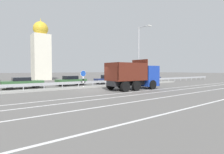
{
  "coord_description": "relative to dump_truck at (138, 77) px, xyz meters",
  "views": [
    {
      "loc": [
        -9.79,
        -16.14,
        2.14
      ],
      "look_at": [
        2.8,
        0.48,
        1.36
      ],
      "focal_mm": 28.0,
      "sensor_mm": 36.0,
      "label": 1
    }
  ],
  "objects": [
    {
      "name": "ground_plane",
      "position": [
        -4.82,
        1.89,
        -1.33
      ],
      "size": [
        320.0,
        320.0,
        0.0
      ],
      "primitive_type": "plane",
      "color": "#605E5B"
    },
    {
      "name": "lane_strip_0",
      "position": [
        -0.89,
        -1.78,
        -1.33
      ],
      "size": [
        67.16,
        0.16,
        0.01
      ],
      "primitive_type": "cube",
      "color": "silver",
      "rests_on": "ground_plane"
    },
    {
      "name": "lane_strip_1",
      "position": [
        -0.89,
        -3.41,
        -1.33
      ],
      "size": [
        67.16,
        0.16,
        0.01
      ],
      "primitive_type": "cube",
      "color": "silver",
      "rests_on": "ground_plane"
    },
    {
      "name": "lane_strip_2",
      "position": [
        -0.89,
        -5.75,
        -1.33
      ],
      "size": [
        67.16,
        0.16,
        0.01
      ],
      "primitive_type": "cube",
      "color": "silver",
      "rests_on": "ground_plane"
    },
    {
      "name": "lane_strip_3",
      "position": [
        -0.89,
        -9.05,
        -1.33
      ],
      "size": [
        67.16,
        0.16,
        0.01
      ],
      "primitive_type": "cube",
      "color": "silver",
      "rests_on": "ground_plane"
    },
    {
      "name": "median_island",
      "position": [
        -4.82,
        4.71,
        -1.24
      ],
      "size": [
        36.94,
        1.1,
        0.18
      ],
      "primitive_type": "cube",
      "color": "gray",
      "rests_on": "ground_plane"
    },
    {
      "name": "median_guardrail",
      "position": [
        -4.82,
        5.6,
        -0.76
      ],
      "size": [
        67.16,
        0.09,
        0.78
      ],
      "color": "#9EA0A5",
      "rests_on": "ground_plane"
    },
    {
      "name": "dump_truck",
      "position": [
        0.0,
        0.0,
        0.0
      ],
      "size": [
        6.36,
        2.92,
        3.4
      ],
      "rotation": [
        0.0,
        0.0,
        -1.59
      ],
      "color": "#19389E",
      "rests_on": "ground_plane"
    },
    {
      "name": "median_road_sign",
      "position": [
        -4.63,
        4.71,
        -0.19
      ],
      "size": [
        0.75,
        0.16,
        2.15
      ],
      "color": "white",
      "rests_on": "ground_plane"
    },
    {
      "name": "street_lamp_1",
      "position": [
        4.97,
        4.59,
        3.57
      ],
      "size": [
        0.7,
        2.29,
        8.82
      ],
      "color": "#ADADB2",
      "rests_on": "ground_plane"
    },
    {
      "name": "parked_car_4",
      "position": [
        -10.64,
        8.52,
        -0.63
      ],
      "size": [
        4.52,
        2.11,
        1.34
      ],
      "rotation": [
        0.0,
        0.0,
        -1.6
      ],
      "color": "#335B33",
      "rests_on": "ground_plane"
    },
    {
      "name": "parked_car_5",
      "position": [
        -4.32,
        8.95,
        -0.63
      ],
      "size": [
        4.31,
        1.99,
        1.39
      ],
      "rotation": [
        0.0,
        0.0,
        -1.5
      ],
      "color": "#335B33",
      "rests_on": "ground_plane"
    },
    {
      "name": "parked_car_6",
      "position": [
        1.75,
        8.66,
        -0.62
      ],
      "size": [
        4.07,
        1.95,
        1.42
      ],
      "rotation": [
        0.0,
        0.0,
        1.52
      ],
      "color": "navy",
      "rests_on": "ground_plane"
    },
    {
      "name": "parked_car_7",
      "position": [
        6.75,
        8.74,
        -0.64
      ],
      "size": [
        4.34,
        2.18,
        1.35
      ],
      "rotation": [
        0.0,
        0.0,
        -1.65
      ],
      "color": "#335B33",
      "rests_on": "ground_plane"
    },
    {
      "name": "parked_car_8",
      "position": [
        12.25,
        8.61,
        -0.64
      ],
      "size": [
        4.01,
        2.07,
        1.35
      ],
      "rotation": [
        0.0,
        0.0,
        -1.58
      ],
      "color": "navy",
      "rests_on": "ground_plane"
    },
    {
      "name": "church_tower",
      "position": [
        -3.57,
        26.72,
        5.05
      ],
      "size": [
        3.6,
        3.6,
        13.93
      ],
      "color": "silver",
      "rests_on": "ground_plane"
    }
  ]
}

